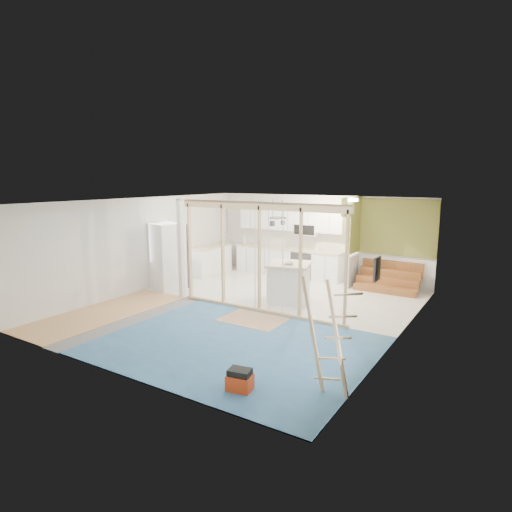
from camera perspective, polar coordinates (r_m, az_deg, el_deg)
The scene contains 17 objects.
room at distance 10.03m, azimuth -1.00°, elevation -0.10°, with size 7.01×8.01×2.61m.
floor_overlays at distance 10.35m, azimuth -0.45°, elevation -7.12°, with size 7.00×8.00×0.03m.
stud_frame at distance 10.11m, azimuth -2.16°, elevation 1.65°, with size 4.66×0.14×2.60m.
base_cabinets at distance 13.82m, azimuth 1.03°, elevation -0.71°, with size 4.45×2.24×0.93m.
upper_cabinets at distance 13.65m, azimuth 4.81°, elevation 4.85°, with size 3.60×0.41×0.85m.
green_partition at distance 12.57m, azimuth 16.17°, elevation -0.03°, with size 2.25×1.51×2.60m.
pot_rack at distance 11.70m, azimuth 2.81°, elevation 4.83°, with size 0.52×0.52×0.72m.
sheathing_panel at distance 6.79m, azimuth 14.65°, elevation -5.52°, with size 0.02×4.00×2.60m, color #A38758.
electrical_panel at distance 7.29m, azimuth 15.83°, elevation -1.68°, with size 0.04×0.30×0.40m, color #3A393F.
ceiling_light at distance 11.96m, azimuth 12.68°, elevation 7.33°, with size 0.32×0.32×0.08m, color #FFEABF.
fridge at distance 12.31m, azimuth -11.75°, elevation -0.07°, with size 0.99×0.96×1.88m.
island at distance 10.88m, azimuth 4.40°, elevation -3.59°, with size 1.28×1.28×1.01m.
bowl at distance 10.60m, azimuth 4.45°, elevation -0.97°, with size 0.26×0.26×0.06m, color beige.
soap_bottle_a at distance 14.38m, azimuth -1.55°, elevation 2.26°, with size 0.13×0.13×0.34m, color silver.
soap_bottle_b at distance 13.23m, azimuth 8.24°, elevation 1.12°, with size 0.08×0.08×0.18m, color white.
toolbox at distance 6.59m, azimuth -2.17°, elevation -16.27°, with size 0.41×0.34×0.35m.
ladder at distance 6.31m, azimuth 9.60°, elevation -10.62°, with size 0.92×0.05×1.71m.
Camera 1 is at (5.39, -8.26, 3.12)m, focal length 30.00 mm.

